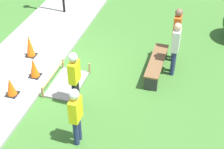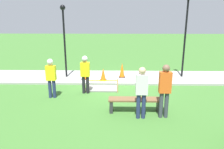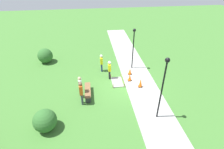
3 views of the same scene
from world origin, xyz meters
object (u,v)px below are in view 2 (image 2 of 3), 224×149
at_px(traffic_cone_near_patch, 122,70).
at_px(lamppost_far, 186,26).
at_px(bystander_in_gray_shirt, 142,90).
at_px(lamppost_near, 64,31).
at_px(bystander_in_orange_shirt, 165,88).
at_px(worker_assistant, 51,75).
at_px(worker_supervisor, 85,71).
at_px(park_bench, 135,102).
at_px(traffic_cone_far_patch, 103,74).
at_px(traffic_cone_sidewalk_edge, 85,74).

bearing_deg(traffic_cone_near_patch, lamppost_far, -176.51).
xyz_separation_m(bystander_in_gray_shirt, lamppost_far, (-2.81, -4.94, 1.86)).
bearing_deg(lamppost_near, bystander_in_gray_shirt, 127.38).
distance_m(traffic_cone_near_patch, bystander_in_gray_shirt, 4.80).
bearing_deg(bystander_in_orange_shirt, lamppost_near, -46.59).
xyz_separation_m(bystander_in_orange_shirt, lamppost_far, (-2.03, -4.86, 1.81)).
xyz_separation_m(traffic_cone_near_patch, worker_assistant, (3.05, 2.89, 0.51)).
height_order(worker_supervisor, lamppost_far, lamppost_far).
bearing_deg(traffic_cone_near_patch, worker_assistant, 43.43).
xyz_separation_m(park_bench, bystander_in_orange_shirt, (-0.95, 0.42, 0.71)).
height_order(worker_assistant, bystander_in_orange_shirt, bystander_in_orange_shirt).
height_order(traffic_cone_far_patch, bystander_in_orange_shirt, bystander_in_orange_shirt).
bearing_deg(worker_assistant, lamppost_far, -154.21).
bearing_deg(bystander_in_gray_shirt, lamppost_far, -119.67).
distance_m(traffic_cone_sidewalk_edge, bystander_in_gray_shirt, 5.05).
bearing_deg(traffic_cone_near_patch, worker_supervisor, 53.79).
xyz_separation_m(park_bench, lamppost_near, (3.48, -4.26, 2.25)).
relative_size(traffic_cone_near_patch, bystander_in_orange_shirt, 0.42).
bearing_deg(bystander_in_orange_shirt, lamppost_far, -112.63).
xyz_separation_m(traffic_cone_far_patch, lamppost_far, (-4.35, -0.86, 2.47)).
bearing_deg(worker_assistant, bystander_in_gray_shirt, 152.78).
relative_size(bystander_in_gray_shirt, lamppost_near, 0.47).
relative_size(bystander_in_orange_shirt, lamppost_far, 0.43).
bearing_deg(lamppost_near, park_bench, 129.23).
xyz_separation_m(traffic_cone_sidewalk_edge, lamppost_near, (1.09, -0.44, 2.23)).
bearing_deg(traffic_cone_sidewalk_edge, park_bench, 121.98).
bearing_deg(bystander_in_orange_shirt, worker_assistant, -21.94).
distance_m(traffic_cone_near_patch, worker_assistant, 4.23).
relative_size(traffic_cone_near_patch, lamppost_near, 0.21).
relative_size(park_bench, lamppost_far, 0.45).
height_order(park_bench, lamppost_near, lamppost_near).
bearing_deg(traffic_cone_far_patch, traffic_cone_sidewalk_edge, -13.23).
height_order(traffic_cone_far_patch, lamppost_near, lamppost_near).
bearing_deg(lamppost_far, traffic_cone_far_patch, 11.17).
bearing_deg(traffic_cone_sidewalk_edge, worker_supervisor, 99.21).
distance_m(traffic_cone_far_patch, lamppost_far, 5.08).
bearing_deg(worker_supervisor, lamppost_near, -59.07).
bearing_deg(bystander_in_orange_shirt, traffic_cone_near_patch, -74.10).
xyz_separation_m(park_bench, worker_assistant, (3.43, -1.35, 0.63)).
distance_m(park_bench, lamppost_near, 5.94).
bearing_deg(bystander_in_gray_shirt, park_bench, -72.59).
distance_m(traffic_cone_near_patch, worker_supervisor, 2.92).
bearing_deg(bystander_in_gray_shirt, worker_supervisor, -47.29).
bearing_deg(traffic_cone_far_patch, worker_supervisor, 67.33).
relative_size(worker_supervisor, bystander_in_orange_shirt, 0.92).
distance_m(traffic_cone_near_patch, lamppost_far, 4.13).
relative_size(traffic_cone_sidewalk_edge, bystander_in_gray_shirt, 0.33).
relative_size(traffic_cone_near_patch, traffic_cone_far_patch, 1.21).
xyz_separation_m(traffic_cone_sidewalk_edge, bystander_in_orange_shirt, (-3.33, 4.23, 0.69)).
bearing_deg(worker_supervisor, worker_assistant, 22.90).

